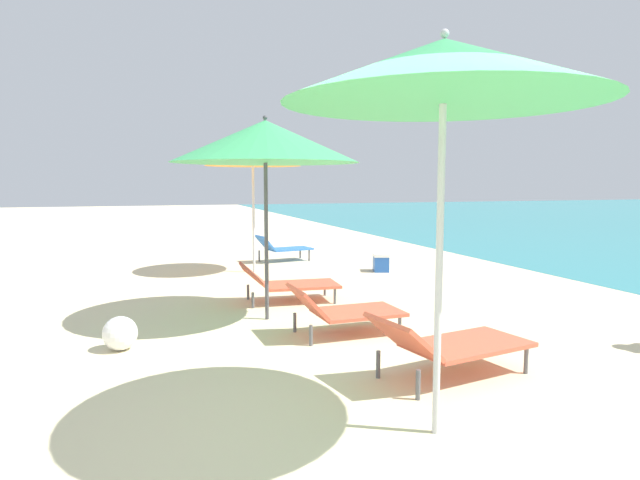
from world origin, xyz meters
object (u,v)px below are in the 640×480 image
umbrella_second (265,142)px  lounger_second_inland (343,309)px  lounger_nearest_shoreside (449,343)px  lounger_farthest_shoreside (283,248)px  cooler_box (381,262)px  beach_ball (120,333)px  lounger_second_shoreside (287,282)px  umbrella_nearest (444,72)px  umbrella_farthest (253,155)px

umbrella_second → lounger_second_inland: (0.69, -0.97, -1.98)m
lounger_nearest_shoreside → lounger_farthest_shoreside: size_ratio=1.23×
umbrella_second → cooler_box: bearing=45.0°
beach_ball → umbrella_second: bearing=23.8°
lounger_second_shoreside → lounger_farthest_shoreside: (0.98, 4.06, 0.02)m
lounger_nearest_shoreside → cooler_box: size_ratio=3.32×
umbrella_nearest → cooler_box: 7.42m
lounger_farthest_shoreside → umbrella_second: bearing=-116.9°
umbrella_second → beach_ball: size_ratio=7.21×
lounger_second_inland → cooler_box: 4.63m
umbrella_second → lounger_second_inland: umbrella_second is taller
umbrella_farthest → lounger_farthest_shoreside: bearing=54.1°
umbrella_second → cooler_box: (3.02, 3.03, -2.10)m
lounger_second_shoreside → umbrella_farthest: umbrella_farthest is taller
lounger_nearest_shoreside → umbrella_farthest: bearing=84.3°
umbrella_nearest → lounger_farthest_shoreside: umbrella_nearest is taller
lounger_nearest_shoreside → lounger_second_inland: lounger_nearest_shoreside is taller
lounger_second_inland → umbrella_farthest: 5.11m
lounger_nearest_shoreside → umbrella_farthest: (-0.51, 6.30, 1.98)m
umbrella_farthest → cooler_box: size_ratio=5.31×
umbrella_farthest → umbrella_second: bearing=-99.0°
umbrella_nearest → lounger_nearest_shoreside: size_ratio=1.72×
lounger_second_inland → beach_ball: (-2.46, 0.20, -0.12)m
umbrella_farthest → lounger_farthest_shoreside: size_ratio=1.97×
lounger_nearest_shoreside → lounger_second_inland: 1.66m
umbrella_second → lounger_farthest_shoreside: size_ratio=1.99×
lounger_nearest_shoreside → lounger_farthest_shoreside: (0.40, 7.56, -0.01)m
beach_ball → lounger_second_shoreside: bearing=36.6°
lounger_second_inland → lounger_farthest_shoreside: 6.01m
umbrella_nearest → umbrella_second: bearing=96.8°
lounger_second_inland → lounger_nearest_shoreside: bearing=-77.0°
lounger_farthest_shoreside → cooler_box: bearing=-62.3°
lounger_second_inland → beach_ball: lounger_second_inland is taller
umbrella_nearest → lounger_second_shoreside: size_ratio=1.86×
lounger_nearest_shoreside → lounger_second_shoreside: (-0.58, 3.50, -0.03)m
umbrella_nearest → lounger_second_inland: bearing=83.9°
lounger_nearest_shoreside → lounger_second_shoreside: bearing=89.2°
umbrella_farthest → beach_ball: bearing=-117.7°
lounger_second_shoreside → lounger_second_inland: lounger_second_inland is taller
lounger_second_inland → umbrella_farthest: bearing=89.6°
umbrella_second → lounger_farthest_shoreside: 5.56m
umbrella_nearest → lounger_farthest_shoreside: size_ratio=2.12×
umbrella_second → beach_ball: bearing=-156.2°
umbrella_nearest → lounger_farthest_shoreside: bearing=82.7°
lounger_second_inland → cooler_box: size_ratio=2.70×
lounger_farthest_shoreside → cooler_box: lounger_farthest_shoreside is taller
umbrella_second → lounger_second_inland: bearing=-54.8°
umbrella_nearest → cooler_box: umbrella_nearest is taller
umbrella_second → lounger_second_shoreside: umbrella_second is taller
lounger_farthest_shoreside → cooler_box: 2.48m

